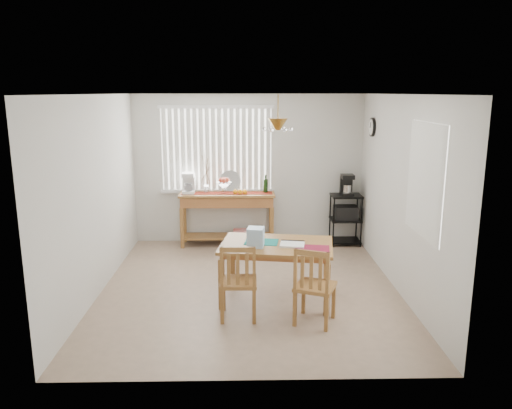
{
  "coord_description": "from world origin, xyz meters",
  "views": [
    {
      "loc": [
        -0.05,
        -6.43,
        2.63
      ],
      "look_at": [
        0.1,
        0.55,
        1.05
      ],
      "focal_mm": 35.0,
      "sensor_mm": 36.0,
      "label": 1
    }
  ],
  "objects_px": {
    "chair_right": "(314,286)",
    "cart_items": "(347,185)",
    "sideboard": "(228,206)",
    "wire_cart": "(346,215)",
    "dining_table": "(277,250)",
    "chair_left": "(238,282)"
  },
  "relations": [
    {
      "from": "cart_items",
      "to": "chair_right",
      "type": "xyz_separation_m",
      "value": [
        -0.97,
        -3.1,
        -0.6
      ]
    },
    {
      "from": "cart_items",
      "to": "dining_table",
      "type": "height_order",
      "value": "cart_items"
    },
    {
      "from": "wire_cart",
      "to": "dining_table",
      "type": "bearing_deg",
      "value": -119.63
    },
    {
      "from": "dining_table",
      "to": "chair_right",
      "type": "height_order",
      "value": "chair_right"
    },
    {
      "from": "sideboard",
      "to": "wire_cart",
      "type": "height_order",
      "value": "sideboard"
    },
    {
      "from": "wire_cart",
      "to": "cart_items",
      "type": "distance_m",
      "value": 0.52
    },
    {
      "from": "wire_cart",
      "to": "dining_table",
      "type": "distance_m",
      "value": 2.75
    },
    {
      "from": "chair_left",
      "to": "dining_table",
      "type": "bearing_deg",
      "value": 48.93
    },
    {
      "from": "chair_left",
      "to": "chair_right",
      "type": "relative_size",
      "value": 1.0
    },
    {
      "from": "chair_right",
      "to": "cart_items",
      "type": "bearing_deg",
      "value": 72.67
    },
    {
      "from": "chair_left",
      "to": "cart_items",
      "type": "bearing_deg",
      "value": 58.05
    },
    {
      "from": "dining_table",
      "to": "chair_right",
      "type": "distance_m",
      "value": 0.83
    },
    {
      "from": "sideboard",
      "to": "dining_table",
      "type": "xyz_separation_m",
      "value": [
        0.7,
        -2.38,
        -0.03
      ]
    },
    {
      "from": "chair_right",
      "to": "dining_table",
      "type": "bearing_deg",
      "value": 118.85
    },
    {
      "from": "wire_cart",
      "to": "dining_table",
      "type": "xyz_separation_m",
      "value": [
        -1.36,
        -2.39,
        0.13
      ]
    },
    {
      "from": "chair_right",
      "to": "sideboard",
      "type": "bearing_deg",
      "value": 109.44
    },
    {
      "from": "sideboard",
      "to": "chair_right",
      "type": "bearing_deg",
      "value": -70.56
    },
    {
      "from": "wire_cart",
      "to": "cart_items",
      "type": "height_order",
      "value": "cart_items"
    },
    {
      "from": "wire_cart",
      "to": "chair_right",
      "type": "distance_m",
      "value": 3.24
    },
    {
      "from": "wire_cart",
      "to": "dining_table",
      "type": "height_order",
      "value": "wire_cart"
    },
    {
      "from": "dining_table",
      "to": "chair_left",
      "type": "xyz_separation_m",
      "value": [
        -0.48,
        -0.55,
        -0.21
      ]
    },
    {
      "from": "dining_table",
      "to": "cart_items",
      "type": "bearing_deg",
      "value": 60.47
    }
  ]
}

